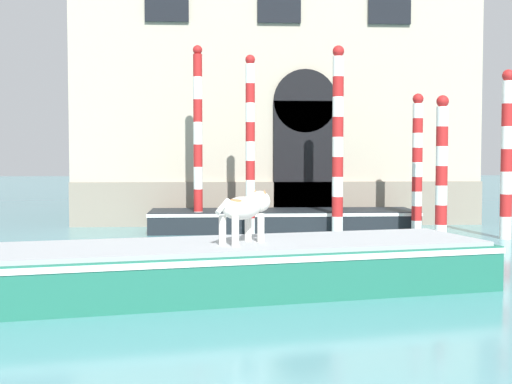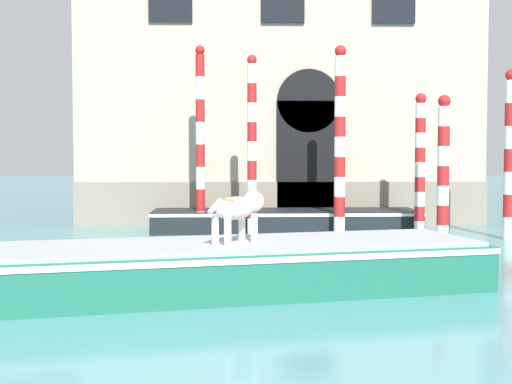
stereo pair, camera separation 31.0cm
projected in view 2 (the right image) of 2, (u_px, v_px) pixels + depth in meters
The scene contains 10 objects.
palazzo_left at pixel (275, 11), 22.50m from camera, with size 11.50×6.13×13.04m.
boat_foreground at pixel (227, 266), 10.39m from camera, with size 7.93×3.78×0.72m.
dog_on_deck at pixel (239, 209), 10.27m from camera, with size 0.83×0.94×0.77m.
boat_moored_near_palazzo at pixel (285, 220), 18.50m from camera, with size 6.89×1.77×0.54m.
mooring_pole_0 at pixel (340, 141), 17.16m from camera, with size 0.28×0.28×4.61m.
mooring_pole_1 at pixel (510, 154), 16.56m from camera, with size 0.29×0.29×3.97m.
mooring_pole_2 at pixel (200, 139), 17.79m from camera, with size 0.24×0.24×4.70m.
mooring_pole_3 at pixel (443, 169), 15.68m from camera, with size 0.27×0.27×3.30m.
mooring_pole_4 at pixel (420, 164), 17.42m from camera, with size 0.26×0.26×3.48m.
mooring_pole_5 at pixel (252, 146), 17.01m from camera, with size 0.23×0.23×4.36m.
Camera 2 is at (-0.31, -3.37, 2.02)m, focal length 50.00 mm.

